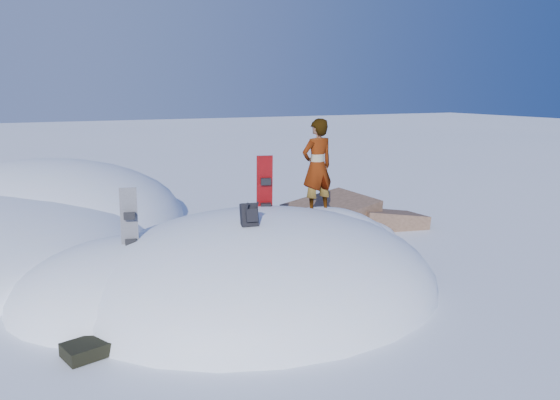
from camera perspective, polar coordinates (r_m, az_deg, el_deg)
name	(u,v)px	position (r m, az deg, el deg)	size (l,w,h in m)	color
ground	(260,290)	(10.50, -2.12, -9.36)	(120.00, 120.00, 0.00)	white
snow_mound	(247,287)	(10.64, -3.51, -9.08)	(8.00, 6.00, 3.00)	silver
rock_outcrop	(342,231)	(14.70, 6.53, -3.24)	(4.68, 4.41, 1.68)	brown
snowboard_red	(265,197)	(10.94, -1.60, 0.35)	(0.35, 0.28, 1.71)	#B6090D
snowboard_dark	(130,232)	(9.87, -15.42, -3.24)	(0.34, 0.28, 1.58)	black
backpack	(250,215)	(9.34, -3.20, -1.57)	(0.34, 0.39, 0.48)	black
gear_pile	(94,345)	(8.54, -18.87, -14.19)	(0.97, 0.75, 0.25)	black
person	(317,166)	(11.55, 3.91, 3.52)	(0.74, 0.48, 2.02)	slate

